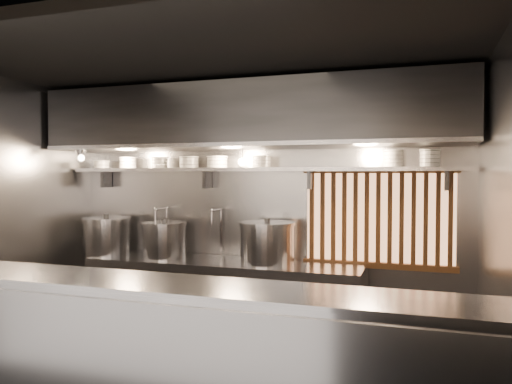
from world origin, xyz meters
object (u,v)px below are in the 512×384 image
Objects in this scene: heat_lamp at (80,153)px; stock_pot_left at (106,236)px; stock_pot_right at (267,243)px; stock_pot_mid at (164,240)px; pendant_bulb at (242,162)px.

heat_lamp is 0.52× the size of stock_pot_left.
heat_lamp is 2.32m from stock_pot_right.
stock_pot_left is 1.95m from stock_pot_right.
stock_pot_left is at bearing 60.05° from heat_lamp.
stock_pot_mid is at bearing -1.67° from stock_pot_left.
stock_pot_mid is at bearing 14.29° from heat_lamp.
pendant_bulb reaches higher than stock_pot_left.
pendant_bulb is 0.90m from stock_pot_right.
stock_pot_right is at bearing 0.33° from stock_pot_left.
pendant_bulb is at bearing 165.00° from stock_pot_right.
pendant_bulb is at bearing 3.22° from stock_pot_left.
heat_lamp is 0.68× the size of stock_pot_mid.
stock_pot_mid is 0.79× the size of stock_pot_right.
heat_lamp reaches higher than stock_pot_right.
stock_pot_left is at bearing -179.67° from stock_pot_right.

